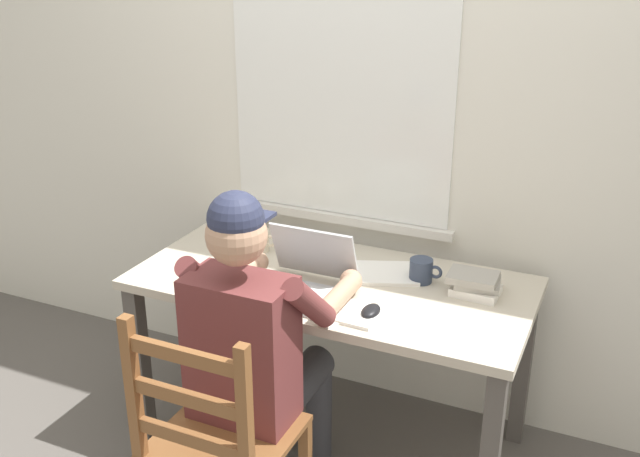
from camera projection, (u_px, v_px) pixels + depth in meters
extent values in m
plane|color=#56514C|center=(330.00, 436.00, 3.02)|extent=(8.00, 8.00, 0.00)
cube|color=silver|center=(376.00, 104.00, 2.90)|extent=(6.00, 0.04, 2.60)
cube|color=silver|center=(340.00, 95.00, 2.93)|extent=(0.95, 0.01, 1.01)
cube|color=beige|center=(338.00, 217.00, 3.12)|extent=(1.01, 0.06, 0.04)
cube|color=#BCB29E|center=(331.00, 283.00, 2.76)|extent=(1.49, 0.71, 0.03)
cube|color=#4C4742|center=(140.00, 364.00, 2.90)|extent=(0.06, 0.06, 0.69)
cube|color=#4C4742|center=(221.00, 299.00, 3.42)|extent=(0.06, 0.06, 0.69)
cube|color=#4C4742|center=(523.00, 367.00, 2.89)|extent=(0.06, 0.06, 0.69)
cube|color=brown|center=(242.00, 349.00, 2.35)|extent=(0.34, 0.20, 0.50)
sphere|color=tan|center=(236.00, 235.00, 2.20)|extent=(0.19, 0.19, 0.19)
sphere|color=#282D47|center=(236.00, 219.00, 2.18)|extent=(0.17, 0.17, 0.17)
cube|color=#282D47|center=(250.00, 216.00, 2.26)|extent=(0.13, 0.10, 0.01)
cylinder|color=#38383D|center=(251.00, 377.00, 2.64)|extent=(0.13, 0.40, 0.13)
cylinder|color=#38383D|center=(295.00, 389.00, 2.57)|extent=(0.13, 0.40, 0.13)
cylinder|color=#38383D|center=(277.00, 399.00, 2.89)|extent=(0.10, 0.10, 0.44)
cylinder|color=#38383D|center=(319.00, 410.00, 2.82)|extent=(0.10, 0.10, 0.44)
cylinder|color=brown|center=(201.00, 280.00, 2.44)|extent=(0.10, 0.26, 0.24)
cylinder|color=tan|center=(237.00, 276.00, 2.66)|extent=(0.07, 0.28, 0.07)
sphere|color=tan|center=(258.00, 262.00, 2.78)|extent=(0.08, 0.08, 0.08)
cylinder|color=brown|center=(310.00, 303.00, 2.28)|extent=(0.10, 0.26, 0.24)
cylinder|color=tan|center=(338.00, 297.00, 2.51)|extent=(0.07, 0.28, 0.07)
sphere|color=tan|center=(351.00, 280.00, 2.63)|extent=(0.08, 0.08, 0.08)
cube|color=brown|center=(226.00, 437.00, 2.34)|extent=(0.42, 0.42, 0.02)
cube|color=brown|center=(211.00, 443.00, 2.66)|extent=(0.04, 0.04, 0.42)
cube|color=brown|center=(245.00, 421.00, 2.01)|extent=(0.04, 0.04, 0.48)
cube|color=brown|center=(133.00, 388.00, 2.16)|extent=(0.04, 0.04, 0.48)
cube|color=brown|center=(190.00, 438.00, 2.13)|extent=(0.36, 0.02, 0.04)
cube|color=brown|center=(187.00, 398.00, 2.08)|extent=(0.36, 0.02, 0.04)
cube|color=brown|center=(183.00, 356.00, 2.03)|extent=(0.36, 0.02, 0.04)
cube|color=#ADAFB2|center=(296.00, 297.00, 2.60)|extent=(0.33, 0.23, 0.02)
cube|color=silver|center=(296.00, 294.00, 2.60)|extent=(0.29, 0.17, 0.00)
cube|color=#ADAFB2|center=(314.00, 252.00, 2.69)|extent=(0.33, 0.09, 0.21)
cube|color=#4C515B|center=(314.00, 252.00, 2.69)|extent=(0.29, 0.07, 0.18)
ellipsoid|color=black|center=(371.00, 311.00, 2.48)|extent=(0.06, 0.10, 0.03)
cylinder|color=beige|center=(260.00, 240.00, 2.99)|extent=(0.07, 0.07, 0.09)
torus|color=beige|center=(270.00, 241.00, 2.96)|extent=(0.05, 0.01, 0.05)
cylinder|color=#2D384C|center=(421.00, 271.00, 2.72)|extent=(0.09, 0.09, 0.09)
torus|color=#2D384C|center=(435.00, 272.00, 2.70)|extent=(0.05, 0.01, 0.05)
cube|color=white|center=(475.00, 290.00, 2.63)|extent=(0.17, 0.13, 0.03)
cube|color=gray|center=(478.00, 283.00, 2.63)|extent=(0.18, 0.16, 0.02)
cube|color=gray|center=(473.00, 277.00, 2.62)|extent=(0.18, 0.14, 0.03)
cube|color=white|center=(329.00, 309.00, 2.52)|extent=(0.25, 0.25, 0.01)
cube|color=white|center=(346.00, 311.00, 2.50)|extent=(0.24, 0.18, 0.01)
cube|color=white|center=(386.00, 273.00, 2.78)|extent=(0.30, 0.28, 0.01)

